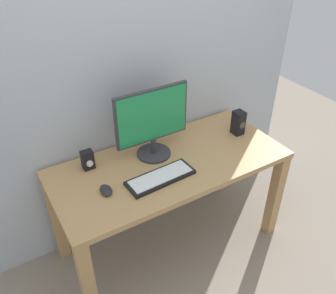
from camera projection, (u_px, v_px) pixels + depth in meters
name	position (u px, v px, depth m)	size (l,w,h in m)	color
ground_plane	(170.00, 241.00, 2.71)	(6.00, 6.00, 0.00)	gray
wall_back	(137.00, 28.00, 2.13)	(2.58, 0.04, 3.00)	#B2BCC6
desk	(170.00, 177.00, 2.36)	(1.51, 0.68, 0.75)	tan
monitor	(152.00, 121.00, 2.22)	(0.49, 0.22, 0.46)	#333338
keyboard_primary	(161.00, 177.00, 2.14)	(0.43, 0.17, 0.02)	black
mouse	(106.00, 190.00, 2.04)	(0.07, 0.10, 0.03)	#232328
speaker_right	(238.00, 123.00, 2.51)	(0.07, 0.08, 0.17)	black
audio_controller	(88.00, 160.00, 2.20)	(0.07, 0.07, 0.12)	black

